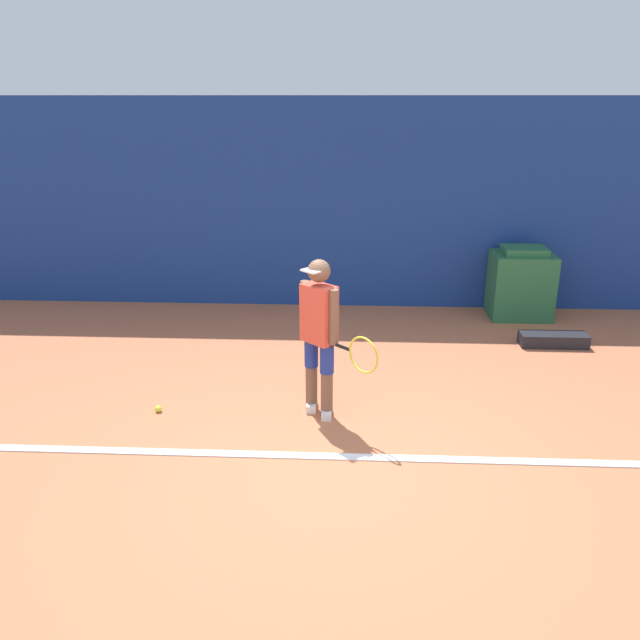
{
  "coord_description": "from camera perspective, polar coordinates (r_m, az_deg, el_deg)",
  "views": [
    {
      "loc": [
        0.07,
        -4.76,
        3.04
      ],
      "look_at": [
        -0.21,
        1.09,
        0.93
      ],
      "focal_mm": 35.0,
      "sensor_mm": 36.0,
      "label": 1
    }
  ],
  "objects": [
    {
      "name": "ground_plane",
      "position": [
        5.64,
        1.64,
        -12.75
      ],
      "size": [
        24.0,
        24.0,
        0.0
      ],
      "primitive_type": "plane",
      "color": "#B76642"
    },
    {
      "name": "tennis_player",
      "position": [
        6.04,
        0.02,
        -1.06
      ],
      "size": [
        0.75,
        0.72,
        1.6
      ],
      "rotation": [
        0.0,
        0.0,
        -0.75
      ],
      "color": "brown",
      "rests_on": "ground_plane"
    },
    {
      "name": "equipment_bag",
      "position": [
        8.56,
        20.55,
        -1.69
      ],
      "size": [
        0.85,
        0.27,
        0.17
      ],
      "color": "black",
      "rests_on": "ground_plane"
    },
    {
      "name": "court_baseline",
      "position": [
        5.69,
        1.65,
        -12.38
      ],
      "size": [
        21.6,
        0.1,
        0.01
      ],
      "color": "white",
      "rests_on": "ground_plane"
    },
    {
      "name": "tennis_ball",
      "position": [
        6.62,
        -14.56,
        -7.87
      ],
      "size": [
        0.07,
        0.07,
        0.07
      ],
      "color": "#D1E533",
      "rests_on": "ground_plane"
    },
    {
      "name": "back_wall",
      "position": [
        9.28,
        2.32,
        10.4
      ],
      "size": [
        24.0,
        0.1,
        3.04
      ],
      "color": "navy",
      "rests_on": "ground_plane"
    },
    {
      "name": "covered_chair",
      "position": [
        9.42,
        17.87,
        3.17
      ],
      "size": [
        0.85,
        0.65,
        1.03
      ],
      "color": "#28663D",
      "rests_on": "ground_plane"
    }
  ]
}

